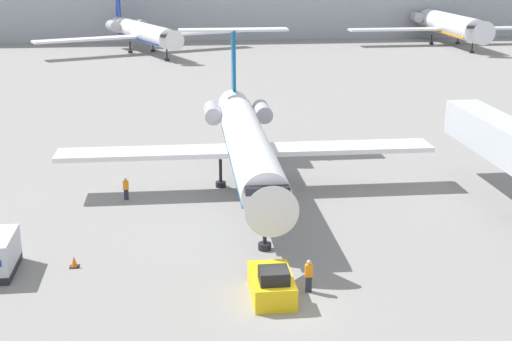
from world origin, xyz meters
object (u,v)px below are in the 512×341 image
Objects in this scene: traffic_cone_left at (74,262)px; airplane_parked_far_right at (448,24)px; worker_by_wing at (126,188)px; worker_near_tug at (309,275)px; jet_bridge at (504,141)px; airplane_main at (247,142)px; pushback_tug at (272,284)px; airplane_parked_far_left at (142,32)px.

airplane_parked_far_right reaches higher than traffic_cone_left.
worker_near_tug is at bearing -56.82° from worker_by_wing.
airplane_main is at bearing 165.76° from jet_bridge.
traffic_cone_left is (-11.23, -12.62, -3.40)m from airplane_main.
airplane_parked_far_left is (-9.97, 94.50, 2.94)m from pushback_tug.
airplane_main reaches higher than jet_bridge.
airplane_main is 17.72× the size of worker_by_wing.
traffic_cone_left is at bearing -121.65° from airplane_parked_far_right.
traffic_cone_left is (-10.70, 4.92, -0.41)m from pushback_tug.
airplane_parked_far_right is 2.54× the size of jet_bridge.
pushback_tug is (-0.54, -17.53, -2.99)m from airplane_main.
airplane_main is 94.27m from airplane_parked_far_right.
airplane_parked_far_right is at bearing 64.44° from pushback_tug.
worker_near_tug is 0.12× the size of jet_bridge.
worker_by_wing is at bearing -123.95° from airplane_parked_far_right.
pushback_tug reaches higher than worker_near_tug.
airplane_main is at bearing -119.86° from airplane_parked_far_right.
airplane_parked_far_left is at bearing 109.13° from jet_bridge.
pushback_tug is at bearing -83.98° from airplane_parked_far_left.
worker_near_tug is 108.93m from airplane_parked_far_right.
worker_near_tug is 0.05× the size of airplane_parked_far_left.
worker_near_tug is (2.01, 0.34, 0.24)m from pushback_tug.
airplane_main is at bearing 88.24° from pushback_tug.
airplane_main is at bearing -82.23° from airplane_parked_far_left.
pushback_tug reaches higher than traffic_cone_left.
airplane_parked_far_left is 2.41× the size of jet_bridge.
airplane_parked_far_left is at bearing 89.53° from traffic_cone_left.
pushback_tug is 11.78m from traffic_cone_left.
airplane_parked_far_left is at bearing 97.77° from airplane_main.
airplane_main is at bearing 94.91° from worker_near_tug.
pushback_tug is 110.10m from airplane_parked_far_right.
pushback_tug is 95.07m from airplane_parked_far_left.
worker_by_wing is 78.29m from airplane_parked_far_left.
airplane_main is 0.80× the size of airplane_parked_far_left.
worker_near_tug is at bearing -85.09° from airplane_main.
jet_bridge is (29.00, 8.11, 4.14)m from traffic_cone_left.
airplane_parked_far_right is at bearing 56.05° from worker_by_wing.
worker_near_tug is 0.05× the size of airplane_parked_far_right.
traffic_cone_left is 110.92m from airplane_parked_far_right.
jet_bridge is (-29.18, -86.26, 0.57)m from airplane_parked_far_right.
jet_bridge is (17.76, -4.51, 0.74)m from airplane_main.
airplane_main is at bearing 48.32° from traffic_cone_left.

